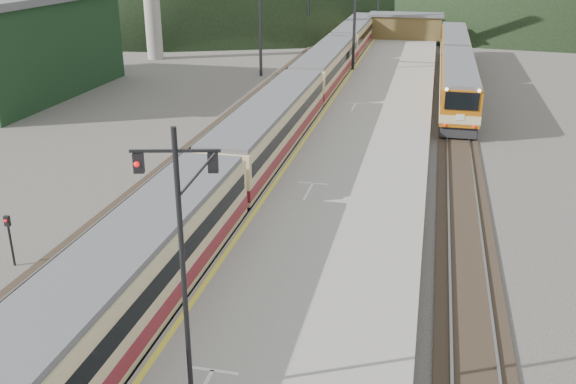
# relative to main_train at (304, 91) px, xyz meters

# --- Properties ---
(track_main) EXTENTS (2.60, 200.00, 0.23)m
(track_main) POSITION_rel_main_train_xyz_m (0.00, 0.14, -2.00)
(track_main) COLOR black
(track_main) RESTS_ON ground
(track_far) EXTENTS (2.60, 200.00, 0.23)m
(track_far) POSITION_rel_main_train_xyz_m (-5.00, 0.14, -2.00)
(track_far) COLOR black
(track_far) RESTS_ON ground
(track_second) EXTENTS (2.60, 200.00, 0.23)m
(track_second) POSITION_rel_main_train_xyz_m (11.50, 0.14, -2.00)
(track_second) COLOR black
(track_second) RESTS_ON ground
(platform) EXTENTS (8.00, 100.00, 1.00)m
(platform) POSITION_rel_main_train_xyz_m (5.60, -1.86, -1.57)
(platform) COLOR gray
(platform) RESTS_ON ground
(gantry_near) EXTENTS (9.55, 0.25, 8.00)m
(gantry_near) POSITION_rel_main_train_xyz_m (-2.85, 15.14, 3.52)
(gantry_near) COLOR black
(gantry_near) RESTS_ON ground
(station_shed) EXTENTS (9.40, 4.40, 3.10)m
(station_shed) POSITION_rel_main_train_xyz_m (5.60, 38.14, 0.50)
(station_shed) COLOR brown
(station_shed) RESTS_ON platform
(main_train) EXTENTS (3.01, 82.54, 3.68)m
(main_train) POSITION_rel_main_train_xyz_m (0.00, 0.00, 0.00)
(main_train) COLOR #D6BE85
(main_train) RESTS_ON track_main
(second_train) EXTENTS (2.71, 36.93, 3.31)m
(second_train) POSITION_rel_main_train_xyz_m (11.50, 14.44, -0.19)
(second_train) COLOR #A5560C
(second_train) RESTS_ON track_second
(signal_mast) EXTENTS (2.15, 0.66, 7.70)m
(signal_mast) POSITION_rel_main_train_xyz_m (3.53, -33.70, 3.59)
(signal_mast) COLOR black
(signal_mast) RESTS_ON platform
(short_signal_b) EXTENTS (0.26, 0.22, 2.27)m
(short_signal_b) POSITION_rel_main_train_xyz_m (-2.50, -11.54, -0.60)
(short_signal_b) COLOR black
(short_signal_b) RESTS_ON ground
(short_signal_c) EXTENTS (0.22, 0.16, 2.27)m
(short_signal_c) POSITION_rel_main_train_xyz_m (-7.17, -26.47, -0.60)
(short_signal_c) COLOR black
(short_signal_c) RESTS_ON ground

